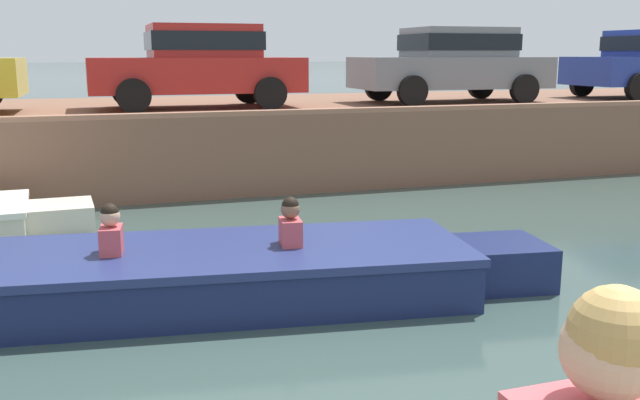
{
  "coord_description": "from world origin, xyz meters",
  "views": [
    {
      "loc": [
        -2.16,
        -1.56,
        2.4
      ],
      "look_at": [
        -0.49,
        3.51,
        1.3
      ],
      "focal_mm": 40.0,
      "sensor_mm": 36.0,
      "label": 1
    }
  ],
  "objects": [
    {
      "name": "car_centre_grey",
      "position": [
        5.29,
        12.06,
        2.23
      ],
      "size": [
        4.08,
        1.99,
        1.54
      ],
      "color": "slate",
      "rests_on": "far_quay_wall"
    },
    {
      "name": "ground_plane",
      "position": [
        0.0,
        5.02,
        0.0
      ],
      "size": [
        400.0,
        400.0,
        0.0
      ],
      "primitive_type": "plane",
      "color": "#384C47"
    },
    {
      "name": "motorboat_passing",
      "position": [
        -0.8,
        5.07,
        0.28
      ],
      "size": [
        6.07,
        2.35,
        1.02
      ],
      "color": "navy",
      "rests_on": "ground"
    },
    {
      "name": "far_quay_wall",
      "position": [
        0.0,
        13.03,
        0.69
      ],
      "size": [
        60.0,
        6.0,
        1.38
      ],
      "primitive_type": "cube",
      "color": "brown",
      "rests_on": "ground"
    },
    {
      "name": "far_wall_coping",
      "position": [
        0.0,
        10.15,
        1.42
      ],
      "size": [
        60.0,
        0.24,
        0.08
      ],
      "primitive_type": "cube",
      "color": "#9F6C52",
      "rests_on": "far_quay_wall"
    },
    {
      "name": "car_left_inner_red",
      "position": [
        -0.06,
        12.06,
        2.23
      ],
      "size": [
        3.92,
        1.93,
        1.54
      ],
      "color": "#B2231E",
      "rests_on": "far_quay_wall"
    }
  ]
}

